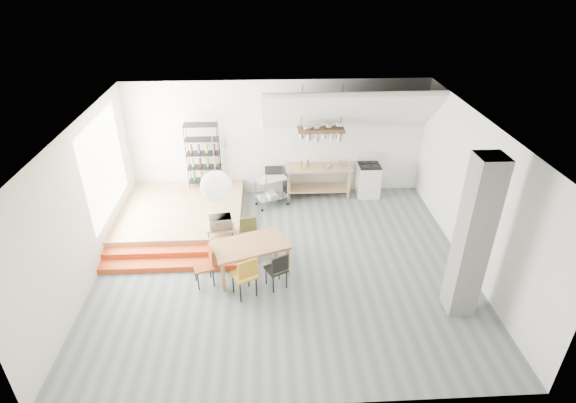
{
  "coord_description": "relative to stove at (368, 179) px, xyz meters",
  "views": [
    {
      "loc": [
        -0.33,
        -7.94,
        6.07
      ],
      "look_at": [
        0.14,
        0.8,
        1.16
      ],
      "focal_mm": 28.0,
      "sensor_mm": 36.0,
      "label": 1
    }
  ],
  "objects": [
    {
      "name": "microwave",
      "position": [
        -3.9,
        -2.41,
        0.22
      ],
      "size": [
        0.54,
        0.41,
        0.27
      ],
      "primitive_type": "imported",
      "rotation": [
        0.0,
        0.0,
        0.16
      ],
      "color": "beige",
      "rests_on": "microwave_shelf"
    },
    {
      "name": "chair_mustard",
      "position": [
        -3.29,
        -4.13,
        0.09
      ],
      "size": [
        0.59,
        0.59,
        0.95
      ],
      "rotation": [
        0.0,
        0.0,
        3.62
      ],
      "color": "#BD8820",
      "rests_on": "ground"
    },
    {
      "name": "bowl",
      "position": [
        -1.21,
        -0.06,
        0.46
      ],
      "size": [
        0.27,
        0.27,
        0.05
      ],
      "primitive_type": "imported",
      "rotation": [
        0.0,
        0.0,
        -0.29
      ],
      "color": "silver",
      "rests_on": "kitchen_counter"
    },
    {
      "name": "stove",
      "position": [
        0.0,
        0.0,
        0.0
      ],
      "size": [
        0.6,
        0.6,
        1.18
      ],
      "color": "white",
      "rests_on": "ground"
    },
    {
      "name": "wire_shelving",
      "position": [
        -4.5,
        0.04,
        0.85
      ],
      "size": [
        0.88,
        0.38,
        1.8
      ],
      "color": "black",
      "rests_on": "platform"
    },
    {
      "name": "slope_ceiling",
      "position": [
        -0.7,
        -0.26,
        2.07
      ],
      "size": [
        4.4,
        1.44,
        1.32
      ],
      "primitive_type": "cube",
      "rotation": [
        -0.73,
        0.0,
        0.0
      ],
      "color": "white",
      "rests_on": "wall_back"
    },
    {
      "name": "chair_red",
      "position": [
        -4.1,
        -3.66,
        0.03
      ],
      "size": [
        0.49,
        0.49,
        0.86
      ],
      "rotation": [
        0.0,
        0.0,
        -1.26
      ],
      "color": "#A03B16",
      "rests_on": "ground"
    },
    {
      "name": "pot_rack",
      "position": [
        -1.37,
        -0.23,
        1.5
      ],
      "size": [
        1.2,
        0.5,
        1.43
      ],
      "color": "#3E2819",
      "rests_on": "ceiling"
    },
    {
      "name": "chair_olive",
      "position": [
        -3.25,
        -2.63,
        0.04
      ],
      "size": [
        0.48,
        0.48,
        0.87
      ],
      "rotation": [
        0.0,
        0.0,
        0.23
      ],
      "color": "brown",
      "rests_on": "ground"
    },
    {
      "name": "wall_left",
      "position": [
        -6.5,
        -3.16,
        1.12
      ],
      "size": [
        0.04,
        7.0,
        3.2
      ],
      "primitive_type": "cube",
      "color": "silver",
      "rests_on": "ground"
    },
    {
      "name": "wall_back",
      "position": [
        -2.5,
        0.34,
        1.12
      ],
      "size": [
        8.0,
        0.04,
        3.2
      ],
      "primitive_type": "cube",
      "color": "silver",
      "rests_on": "ground"
    },
    {
      "name": "rolling_cart",
      "position": [
        -2.7,
        -0.46,
        0.04
      ],
      "size": [
        0.92,
        0.74,
        0.81
      ],
      "rotation": [
        0.0,
        0.0,
        0.41
      ],
      "color": "silver",
      "rests_on": "ground"
    },
    {
      "name": "kitchen_counter",
      "position": [
        -1.4,
        -0.01,
        0.15
      ],
      "size": [
        1.8,
        0.6,
        0.91
      ],
      "color": "olive",
      "rests_on": "ground"
    },
    {
      "name": "step_lower",
      "position": [
        -5.0,
        -3.11,
        -0.41
      ],
      "size": [
        3.0,
        0.35,
        0.13
      ],
      "primitive_type": "cube",
      "color": "#BF4116",
      "rests_on": "ground"
    },
    {
      "name": "window_pane",
      "position": [
        -6.48,
        -1.66,
        1.32
      ],
      "size": [
        0.02,
        2.5,
        2.2
      ],
      "primitive_type": "cube",
      "color": "white",
      "rests_on": "wall_left"
    },
    {
      "name": "dining_table",
      "position": [
        -3.21,
        -3.36,
        0.17
      ],
      "size": [
        1.74,
        1.32,
        0.73
      ],
      "rotation": [
        0.0,
        0.0,
        0.33
      ],
      "color": "brown",
      "rests_on": "ground"
    },
    {
      "name": "ceiling",
      "position": [
        -2.5,
        -3.16,
        2.72
      ],
      "size": [
        8.0,
        7.0,
        0.02
      ],
      "primitive_type": "cube",
      "color": "white",
      "rests_on": "wall_back"
    },
    {
      "name": "mini_fridge",
      "position": [
        -2.63,
        0.04,
        -0.07
      ],
      "size": [
        0.49,
        0.49,
        0.83
      ],
      "primitive_type": "cube",
      "color": "black",
      "rests_on": "ground"
    },
    {
      "name": "step_upper",
      "position": [
        -5.0,
        -2.76,
        -0.35
      ],
      "size": [
        3.0,
        0.35,
        0.27
      ],
      "primitive_type": "cube",
      "color": "#BF4116",
      "rests_on": "ground"
    },
    {
      "name": "chair_black",
      "position": [
        -2.65,
        -3.9,
        0.02
      ],
      "size": [
        0.52,
        0.52,
        0.84
      ],
      "rotation": [
        0.0,
        0.0,
        3.62
      ],
      "color": "black",
      "rests_on": "ground"
    },
    {
      "name": "concrete_column",
      "position": [
        0.8,
        -4.66,
        1.12
      ],
      "size": [
        0.5,
        0.5,
        3.2
      ],
      "primitive_type": "cube",
      "color": "slate",
      "rests_on": "ground"
    },
    {
      "name": "wall_right",
      "position": [
        1.5,
        -3.16,
        1.12
      ],
      "size": [
        0.04,
        7.0,
        3.2
      ],
      "primitive_type": "cube",
      "color": "silver",
      "rests_on": "ground"
    },
    {
      "name": "floor",
      "position": [
        -2.5,
        -3.16,
        -0.48
      ],
      "size": [
        8.0,
        8.0,
        0.0
      ],
      "primitive_type": "plane",
      "color": "slate",
      "rests_on": "ground"
    },
    {
      "name": "paper_lantern",
      "position": [
        -3.78,
        -3.55,
        1.72
      ],
      "size": [
        0.6,
        0.6,
        0.6
      ],
      "primitive_type": "sphere",
      "color": "white",
      "rests_on": "ceiling"
    },
    {
      "name": "microwave_shelf",
      "position": [
        -3.9,
        -2.41,
        0.07
      ],
      "size": [
        0.6,
        0.4,
        0.16
      ],
      "color": "olive",
      "rests_on": "platform"
    },
    {
      "name": "platform",
      "position": [
        -5.0,
        -1.16,
        -0.28
      ],
      "size": [
        3.0,
        3.0,
        0.4
      ],
      "primitive_type": "cube",
      "color": "olive",
      "rests_on": "ground"
    }
  ]
}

